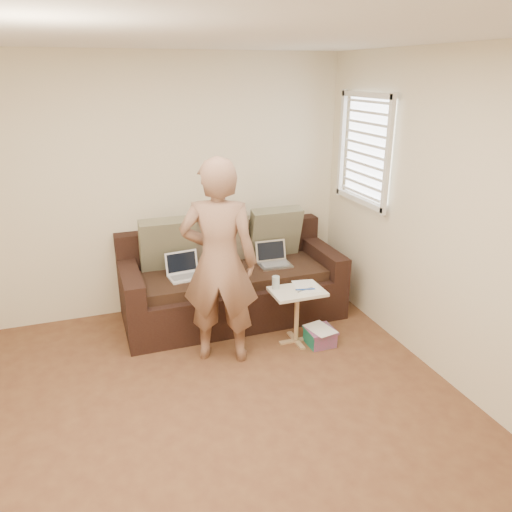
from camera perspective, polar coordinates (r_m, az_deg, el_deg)
name	(u,v)px	position (r m, az deg, el deg)	size (l,w,h in m)	color
floor	(215,441)	(3.68, -4.75, -20.41)	(4.50, 4.50, 0.00)	#563020
ceiling	(200,31)	(2.80, -6.44, 24.31)	(4.50, 4.50, 0.00)	white
wall_back	(152,189)	(5.13, -11.79, 7.55)	(4.00, 4.00, 0.00)	beige
wall_right	(475,233)	(3.96, 23.87, 2.42)	(4.50, 4.50, 0.00)	beige
window_blinds	(365,149)	(5.00, 12.38, 11.87)	(0.12, 0.88, 1.08)	white
sofa	(232,278)	(5.08, -2.76, -2.53)	(2.20, 0.95, 0.85)	black
pillow_left	(168,244)	(5.02, -10.10, 1.34)	(0.55, 0.14, 0.55)	#69664D
pillow_mid	(220,238)	(5.16, -4.14, 2.12)	(0.55, 0.14, 0.55)	#655C48
pillow_right	(275,232)	(5.31, 2.19, 2.72)	(0.55, 0.14, 0.55)	#69664D
laptop_silver	(275,266)	(5.14, 2.21, -1.12)	(0.33, 0.24, 0.22)	#B7BABC
laptop_white	(186,278)	(4.88, -8.01, -2.50)	(0.33, 0.24, 0.24)	white
person	(219,263)	(4.18, -4.24, -0.76)	(0.66, 0.44, 1.80)	brown
side_table	(297,316)	(4.67, 4.68, -6.89)	(0.48, 0.34, 0.53)	silver
drinking_glass	(276,283)	(4.55, 2.28, -3.06)	(0.07, 0.07, 0.12)	silver
scissors	(305,289)	(4.56, 5.67, -3.84)	(0.18, 0.10, 0.02)	silver
paper_on_table	(306,286)	(4.64, 5.80, -3.48)	(0.21, 0.30, 0.00)	white
striped_box	(320,336)	(4.74, 7.35, -9.12)	(0.26, 0.26, 0.16)	#D92086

